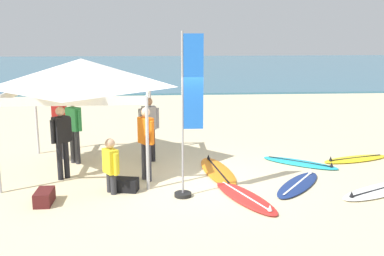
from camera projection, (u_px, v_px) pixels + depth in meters
ground_plane at (193, 181)px, 10.42m from camera, size 80.00×80.00×0.00m
sea at (168, 67)px, 41.71m from camera, size 80.00×36.00×0.10m
canopy_tent at (82, 74)px, 10.83m from camera, size 3.28×3.28×2.75m
surfboard_white at (381, 190)px, 9.74m from camera, size 2.34×1.60×0.19m
surfboard_red at (245, 197)px, 9.32m from camera, size 1.33×2.23×0.19m
surfboard_navy at (298, 184)px, 10.10m from camera, size 1.68×2.00×0.19m
surfboard_yellow at (355, 159)px, 12.09m from camera, size 2.03×1.05×0.19m
surfboard_orange at (218, 171)px, 11.06m from camera, size 0.94×2.44×0.19m
surfboard_cyan at (300, 163)px, 11.73m from camera, size 1.93×1.65×0.19m
person_orange at (146, 139)px, 10.30m from camera, size 0.39×0.47×1.71m
person_black at (62, 138)px, 10.40m from camera, size 0.41×0.42×1.71m
person_green at (74, 126)px, 11.63m from camera, size 0.45×0.39×1.71m
person_grey at (149, 125)px, 11.78m from camera, size 0.54×0.29×1.71m
person_red at (60, 123)px, 12.06m from camera, size 0.46×0.39×1.71m
person_yellow at (111, 164)px, 9.53m from camera, size 0.38×0.48×1.20m
banner_flag at (188, 123)px, 9.14m from camera, size 0.60×0.36×3.40m
gear_bag_near_tent at (44, 197)px, 9.04m from camera, size 0.33×0.60×0.28m
gear_bag_by_pole at (124, 185)px, 9.77m from camera, size 0.65×0.44×0.28m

